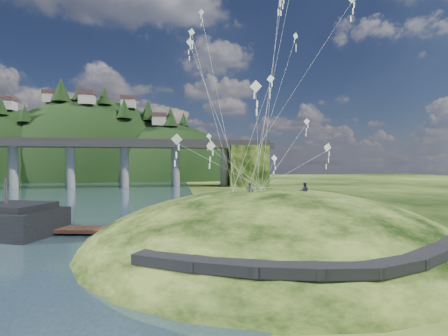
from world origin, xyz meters
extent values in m
plane|color=black|center=(0.00, 0.00, 0.00)|extent=(320.00, 320.00, 0.00)
ellipsoid|color=black|center=(8.00, 2.00, -1.50)|extent=(36.00, 32.00, 13.00)
cube|color=black|center=(-1.50, -8.00, 2.03)|extent=(4.32, 3.62, 0.71)
cube|color=black|center=(1.50, -9.65, 2.09)|extent=(4.10, 2.97, 0.61)
cube|color=black|center=(4.50, -10.65, 2.08)|extent=(3.85, 2.37, 0.62)
cube|color=black|center=(7.50, -11.10, 2.04)|extent=(3.62, 1.83, 0.66)
cube|color=black|center=(10.50, -10.90, 2.05)|extent=(3.82, 2.27, 0.68)
cube|color=black|center=(13.50, -9.95, 2.14)|extent=(4.11, 2.97, 0.71)
cube|color=black|center=(16.50, -8.40, 2.16)|extent=(4.26, 3.43, 0.66)
cube|color=#2D2B2B|center=(-50.00, 70.00, 13.00)|extent=(160.00, 9.00, 1.60)
cube|color=#2D2B2B|center=(-50.00, 70.00, 14.40)|extent=(160.00, 0.40, 1.20)
cube|color=#2D2B2B|center=(-50.00, 74.30, 14.40)|extent=(160.00, 0.40, 1.20)
cylinder|color=gray|center=(-47.50, 70.00, 6.50)|extent=(2.60, 2.60, 13.00)
cylinder|color=gray|center=(-32.00, 70.00, 6.50)|extent=(2.60, 2.60, 13.00)
cylinder|color=gray|center=(-16.50, 70.00, 6.50)|extent=(2.60, 2.60, 13.00)
cylinder|color=gray|center=(-1.00, 70.00, 6.50)|extent=(2.60, 2.60, 13.00)
cylinder|color=gray|center=(14.50, 70.00, 6.50)|extent=(2.60, 2.60, 13.00)
cube|color=black|center=(22.00, 70.00, 6.50)|extent=(12.00, 11.00, 13.00)
ellipsoid|color=black|center=(-40.00, 126.00, -6.00)|extent=(96.00, 68.00, 88.00)
ellipsoid|color=black|center=(-5.00, 118.00, -10.00)|extent=(76.00, 56.00, 72.00)
cone|color=black|center=(-69.59, 107.07, 30.04)|extent=(5.08, 5.08, 6.69)
cone|color=black|center=(-60.58, 106.17, 27.34)|extent=(5.29, 5.29, 6.96)
cone|color=black|center=(-49.87, 114.63, 39.23)|extent=(8.01, 8.01, 10.54)
cone|color=black|center=(-42.87, 114.06, 37.88)|extent=(4.97, 4.97, 6.54)
cone|color=black|center=(-31.40, 112.04, 36.68)|extent=(5.83, 5.83, 7.67)
cone|color=black|center=(-22.45, 107.08, 30.58)|extent=(6.47, 6.47, 8.51)
cone|color=black|center=(-13.22, 113.99, 31.23)|extent=(7.13, 7.13, 9.38)
cone|color=black|center=(-3.12, 109.03, 27.87)|extent=(6.56, 6.56, 8.63)
cone|color=black|center=(2.77, 114.63, 27.68)|extent=(4.88, 4.88, 6.42)
cube|color=beige|center=(-70.00, 112.00, 31.29)|extent=(6.00, 5.00, 4.00)
cube|color=#52312F|center=(-70.00, 112.00, 33.99)|extent=(6.40, 5.40, 1.60)
cube|color=beige|center=(-55.00, 118.00, 35.99)|extent=(6.00, 5.00, 4.00)
cube|color=#52312F|center=(-55.00, 118.00, 38.69)|extent=(6.40, 5.40, 1.60)
cube|color=beige|center=(-38.00, 110.00, 34.28)|extent=(6.00, 5.00, 4.00)
cube|color=#52312F|center=(-38.00, 110.00, 36.98)|extent=(6.40, 5.40, 1.60)
cube|color=beige|center=(-22.00, 116.00, 34.18)|extent=(6.00, 5.00, 4.00)
cube|color=#52312F|center=(-22.00, 116.00, 36.88)|extent=(6.40, 5.40, 1.60)
cube|color=beige|center=(-8.00, 110.00, 25.88)|extent=(6.00, 5.00, 4.00)
cube|color=#52312F|center=(-8.00, 110.00, 28.58)|extent=(6.40, 5.40, 1.60)
cube|color=black|center=(-17.54, 8.58, 3.02)|extent=(7.68, 7.06, 0.63)
cylinder|color=#2D2B2B|center=(-18.52, 8.94, 4.38)|extent=(0.25, 0.25, 3.13)
cube|color=#3C2118|center=(-7.54, 7.55, 0.49)|extent=(15.42, 5.39, 0.38)
cylinder|color=#3C2118|center=(-13.94, 8.85, 0.22)|extent=(0.33, 0.33, 1.09)
cylinder|color=#3C2118|center=(-10.74, 8.20, 0.22)|extent=(0.33, 0.33, 1.09)
cylinder|color=#3C2118|center=(-7.54, 7.55, 0.22)|extent=(0.33, 0.33, 1.09)
cylinder|color=#3C2118|center=(-4.33, 6.90, 0.22)|extent=(0.33, 0.33, 1.09)
cylinder|color=#3C2118|center=(-1.13, 6.25, 0.22)|extent=(0.33, 0.33, 1.09)
imported|color=#292B36|center=(5.61, 1.23, 5.76)|extent=(0.70, 0.59, 1.65)
imported|color=#292B36|center=(10.78, 0.95, 5.74)|extent=(0.99, 0.89, 1.67)
cube|color=white|center=(2.96, 11.04, 10.80)|extent=(0.62, 0.40, 0.70)
cube|color=white|center=(2.96, 11.04, 10.30)|extent=(0.09, 0.04, 0.41)
cube|color=white|center=(2.96, 11.04, 9.80)|extent=(0.09, 0.04, 0.41)
cube|color=white|center=(2.96, 11.04, 9.30)|extent=(0.09, 0.04, 0.41)
cube|color=white|center=(12.28, -4.15, 19.61)|extent=(0.10, 0.03, 0.44)
cube|color=white|center=(12.28, -4.15, 19.07)|extent=(0.10, 0.03, 0.44)
cube|color=white|center=(12.28, -4.15, 18.53)|extent=(0.10, 0.03, 0.44)
cube|color=white|center=(0.56, 9.13, 21.31)|extent=(0.85, 0.18, 0.85)
cube|color=white|center=(0.56, 9.13, 20.70)|extent=(0.11, 0.04, 0.49)
cube|color=white|center=(0.56, 9.13, 20.10)|extent=(0.11, 0.04, 0.49)
cube|color=white|center=(0.56, 9.13, 19.50)|extent=(0.11, 0.04, 0.49)
cube|color=white|center=(6.65, -3.74, 19.37)|extent=(0.11, 0.04, 0.48)
cube|color=white|center=(6.65, -3.74, 18.78)|extent=(0.11, 0.04, 0.48)
cube|color=white|center=(16.03, 11.93, 13.01)|extent=(0.65, 0.55, 0.79)
cube|color=white|center=(16.03, 11.93, 12.44)|extent=(0.10, 0.06, 0.47)
cube|color=white|center=(16.03, 11.93, 11.86)|extent=(0.10, 0.06, 0.47)
cube|color=white|center=(16.03, 11.93, 11.28)|extent=(0.10, 0.06, 0.47)
cube|color=white|center=(1.66, -2.03, 8.87)|extent=(0.74, 0.21, 0.73)
cube|color=white|center=(1.66, -2.03, 8.35)|extent=(0.10, 0.04, 0.43)
cube|color=white|center=(1.66, -2.03, 7.82)|extent=(0.10, 0.04, 0.43)
cube|color=white|center=(1.66, -2.03, 7.29)|extent=(0.10, 0.04, 0.43)
cube|color=white|center=(7.91, 2.27, 15.57)|extent=(0.62, 0.51, 0.77)
cube|color=white|center=(7.91, 2.27, 15.03)|extent=(0.10, 0.07, 0.45)
cube|color=white|center=(7.91, 2.27, 14.48)|extent=(0.10, 0.07, 0.45)
cube|color=white|center=(7.91, 2.27, 13.94)|extent=(0.10, 0.07, 0.45)
cube|color=white|center=(0.53, 4.72, 20.54)|extent=(0.67, 0.21, 0.67)
cube|color=white|center=(0.53, 4.72, 20.05)|extent=(0.09, 0.06, 0.40)
cube|color=white|center=(0.53, 4.72, 19.57)|extent=(0.09, 0.06, 0.40)
cube|color=white|center=(0.53, 4.72, 19.08)|extent=(0.09, 0.06, 0.40)
cube|color=white|center=(-0.99, -2.00, 9.37)|extent=(0.87, 0.33, 0.83)
cube|color=white|center=(-0.99, -2.00, 8.76)|extent=(0.11, 0.05, 0.50)
cube|color=white|center=(-0.99, -2.00, 8.14)|extent=(0.11, 0.05, 0.50)
cube|color=white|center=(-0.99, -2.00, 7.53)|extent=(0.11, 0.05, 0.50)
cube|color=white|center=(10.48, 8.68, 8.10)|extent=(0.53, 0.66, 0.79)
cube|color=white|center=(10.48, 8.68, 7.53)|extent=(0.09, 0.08, 0.46)
cube|color=white|center=(10.48, 8.68, 6.96)|extent=(0.09, 0.08, 0.46)
cube|color=white|center=(10.48, 8.68, 6.39)|extent=(0.09, 0.08, 0.46)
cube|color=white|center=(14.18, 11.33, 23.82)|extent=(0.78, 0.39, 0.83)
cube|color=white|center=(14.18, 11.33, 23.23)|extent=(0.10, 0.08, 0.49)
cube|color=white|center=(14.18, 11.33, 22.64)|extent=(0.10, 0.08, 0.49)
cube|color=white|center=(14.18, 11.33, 22.04)|extent=(0.10, 0.08, 0.49)
cube|color=white|center=(4.77, -3.87, 13.18)|extent=(0.84, 0.39, 0.89)
cube|color=white|center=(4.77, -3.87, 12.55)|extent=(0.12, 0.05, 0.52)
cube|color=white|center=(4.77, -3.87, 11.92)|extent=(0.12, 0.05, 0.52)
cube|color=white|center=(4.77, -3.87, 11.28)|extent=(0.12, 0.05, 0.52)
cube|color=white|center=(2.11, 11.84, 26.13)|extent=(0.72, 0.24, 0.72)
cube|color=white|center=(2.11, 11.84, 25.61)|extent=(0.09, 0.02, 0.43)
cube|color=white|center=(2.11, 11.84, 25.09)|extent=(0.09, 0.02, 0.43)
cube|color=white|center=(2.11, 11.84, 24.57)|extent=(0.09, 0.02, 0.43)
cube|color=white|center=(8.79, 1.64, 22.71)|extent=(0.11, 0.05, 0.50)
cube|color=white|center=(8.79, 1.64, 22.10)|extent=(0.11, 0.05, 0.50)
cube|color=white|center=(8.79, 1.64, 21.49)|extent=(0.11, 0.05, 0.50)
cube|color=white|center=(10.06, -4.64, 8.70)|extent=(0.66, 0.23, 0.65)
cube|color=white|center=(10.06, -4.64, 8.22)|extent=(0.08, 0.06, 0.39)
cube|color=white|center=(10.06, -4.64, 7.75)|extent=(0.08, 0.06, 0.39)
cube|color=white|center=(10.06, -4.64, 7.27)|extent=(0.08, 0.06, 0.39)
camera|label=1|loc=(-1.11, -25.31, 7.55)|focal=24.00mm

